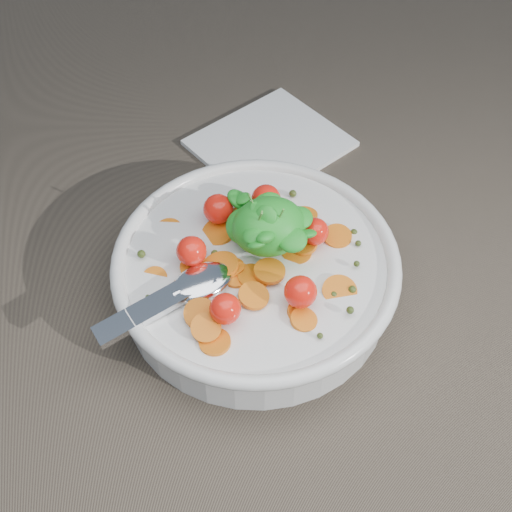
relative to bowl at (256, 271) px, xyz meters
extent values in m
plane|color=brown|center=(-0.01, -0.02, -0.03)|extent=(6.00, 6.00, 0.00)
cylinder|color=silver|center=(0.00, 0.00, -0.01)|extent=(0.25, 0.25, 0.05)
torus|color=silver|center=(0.00, 0.00, 0.02)|extent=(0.26, 0.26, 0.01)
cylinder|color=silver|center=(0.00, 0.00, -0.03)|extent=(0.13, 0.13, 0.01)
cylinder|color=brown|center=(0.00, 0.00, -0.01)|extent=(0.23, 0.23, 0.04)
cylinder|color=orange|center=(-0.02, -0.02, 0.02)|extent=(0.04, 0.04, 0.01)
cylinder|color=orange|center=(-0.06, -0.07, 0.02)|extent=(0.04, 0.04, 0.02)
cylinder|color=orange|center=(-0.03, 0.00, 0.02)|extent=(0.04, 0.04, 0.01)
cylinder|color=orange|center=(0.00, 0.05, 0.02)|extent=(0.03, 0.03, 0.00)
cylinder|color=orange|center=(-0.07, 0.06, 0.01)|extent=(0.03, 0.03, 0.01)
cylinder|color=orange|center=(-0.06, 0.00, 0.02)|extent=(0.03, 0.03, 0.01)
cylinder|color=orange|center=(-0.06, -0.05, 0.02)|extent=(0.04, 0.04, 0.01)
cylinder|color=orange|center=(0.02, -0.07, 0.02)|extent=(0.03, 0.03, 0.01)
cylinder|color=orange|center=(-0.05, -0.08, 0.02)|extent=(0.03, 0.03, 0.01)
cylinder|color=orange|center=(-0.03, 0.04, 0.02)|extent=(0.04, 0.04, 0.01)
cylinder|color=orange|center=(0.05, 0.05, 0.01)|extent=(0.04, 0.04, 0.01)
cylinder|color=orange|center=(0.01, -0.02, 0.02)|extent=(0.03, 0.03, 0.01)
cylinder|color=orange|center=(-0.02, -0.01, 0.01)|extent=(0.03, 0.03, 0.01)
cylinder|color=orange|center=(0.08, 0.01, 0.02)|extent=(0.04, 0.04, 0.01)
cylinder|color=orange|center=(-0.05, 0.00, 0.02)|extent=(0.04, 0.04, 0.01)
cylinder|color=orange|center=(0.05, 0.00, 0.02)|extent=(0.02, 0.02, 0.01)
cylinder|color=orange|center=(-0.02, -0.01, 0.02)|extent=(0.03, 0.03, 0.01)
cylinder|color=orange|center=(0.04, 0.00, 0.02)|extent=(0.03, 0.03, 0.01)
cylinder|color=orange|center=(-0.01, -0.04, 0.02)|extent=(0.04, 0.04, 0.01)
cylinder|color=orange|center=(0.06, -0.05, 0.02)|extent=(0.04, 0.04, 0.01)
cylinder|color=orange|center=(-0.01, -0.02, 0.02)|extent=(0.04, 0.04, 0.01)
cylinder|color=orange|center=(0.03, -0.07, 0.02)|extent=(0.04, 0.04, 0.01)
cylinder|color=orange|center=(-0.09, 0.00, 0.01)|extent=(0.03, 0.03, 0.01)
cylinder|color=orange|center=(0.06, 0.04, 0.02)|extent=(0.03, 0.03, 0.01)
sphere|color=#344316|center=(-0.10, 0.03, 0.02)|extent=(0.01, 0.01, 0.01)
sphere|color=#344316|center=(-0.05, 0.02, 0.02)|extent=(0.00, 0.00, 0.00)
sphere|color=#344316|center=(0.06, -0.08, 0.02)|extent=(0.01, 0.01, 0.01)
sphere|color=#344316|center=(0.10, -0.01, 0.02)|extent=(0.01, 0.01, 0.01)
sphere|color=#344316|center=(-0.10, -0.02, 0.02)|extent=(0.00, 0.00, 0.00)
sphere|color=#344316|center=(0.10, 0.01, 0.02)|extent=(0.01, 0.01, 0.01)
sphere|color=#344316|center=(-0.01, 0.04, 0.02)|extent=(0.01, 0.01, 0.01)
sphere|color=#344316|center=(-0.03, -0.04, 0.02)|extent=(0.01, 0.01, 0.01)
sphere|color=#344316|center=(0.04, 0.00, 0.02)|extent=(0.01, 0.01, 0.01)
sphere|color=#344316|center=(-0.04, 0.01, 0.02)|extent=(0.01, 0.01, 0.01)
sphere|color=#344316|center=(0.03, -0.09, 0.02)|extent=(0.01, 0.01, 0.01)
sphere|color=#344316|center=(0.01, 0.04, 0.02)|extent=(0.01, 0.01, 0.01)
sphere|color=#344316|center=(0.06, 0.07, 0.02)|extent=(0.01, 0.01, 0.01)
sphere|color=#344316|center=(0.06, -0.05, 0.02)|extent=(0.01, 0.01, 0.01)
sphere|color=#344316|center=(-0.04, -0.04, 0.02)|extent=(0.01, 0.01, 0.01)
sphere|color=#344316|center=(0.07, -0.05, 0.02)|extent=(0.01, 0.01, 0.01)
sphere|color=#344316|center=(0.01, 0.05, 0.02)|extent=(0.01, 0.01, 0.01)
sphere|color=#344316|center=(0.08, -0.03, 0.02)|extent=(0.01, 0.01, 0.01)
sphere|color=#344316|center=(0.02, 0.02, 0.02)|extent=(0.01, 0.01, 0.01)
sphere|color=red|center=(0.06, 0.00, 0.03)|extent=(0.03, 0.03, 0.03)
sphere|color=red|center=(0.02, 0.05, 0.03)|extent=(0.03, 0.03, 0.03)
sphere|color=red|center=(-0.02, 0.05, 0.03)|extent=(0.03, 0.03, 0.03)
sphere|color=red|center=(-0.06, 0.01, 0.03)|extent=(0.03, 0.03, 0.03)
sphere|color=red|center=(-0.04, -0.06, 0.03)|extent=(0.03, 0.03, 0.03)
sphere|color=red|center=(0.02, -0.06, 0.03)|extent=(0.03, 0.03, 0.03)
ellipsoid|color=green|center=(0.01, 0.01, 0.05)|extent=(0.07, 0.06, 0.05)
ellipsoid|color=green|center=(0.00, 0.02, 0.04)|extent=(0.04, 0.04, 0.03)
ellipsoid|color=green|center=(0.01, 0.01, 0.06)|extent=(0.03, 0.03, 0.02)
ellipsoid|color=green|center=(0.00, 0.02, 0.04)|extent=(0.03, 0.03, 0.01)
ellipsoid|color=green|center=(0.01, 0.03, 0.05)|extent=(0.02, 0.02, 0.01)
ellipsoid|color=green|center=(0.02, 0.01, 0.06)|extent=(0.02, 0.02, 0.01)
ellipsoid|color=green|center=(0.01, 0.01, 0.05)|extent=(0.04, 0.04, 0.02)
ellipsoid|color=green|center=(0.02, 0.01, 0.06)|extent=(0.03, 0.03, 0.02)
ellipsoid|color=green|center=(0.02, 0.02, 0.06)|extent=(0.02, 0.02, 0.01)
ellipsoid|color=green|center=(0.00, 0.05, 0.04)|extent=(0.03, 0.03, 0.03)
ellipsoid|color=green|center=(0.01, 0.01, 0.06)|extent=(0.03, 0.03, 0.03)
ellipsoid|color=green|center=(0.00, -0.01, 0.06)|extent=(0.03, 0.03, 0.01)
ellipsoid|color=green|center=(0.01, 0.01, 0.06)|extent=(0.02, 0.02, 0.01)
ellipsoid|color=green|center=(0.01, 0.01, 0.07)|extent=(0.02, 0.02, 0.02)
ellipsoid|color=green|center=(0.00, -0.02, 0.06)|extent=(0.02, 0.02, 0.02)
ellipsoid|color=green|center=(0.04, 0.01, 0.05)|extent=(0.03, 0.03, 0.01)
ellipsoid|color=green|center=(0.03, 0.02, 0.05)|extent=(0.03, 0.03, 0.02)
ellipsoid|color=green|center=(0.04, -0.01, 0.05)|extent=(0.02, 0.02, 0.02)
ellipsoid|color=green|center=(0.00, 0.05, 0.05)|extent=(0.02, 0.02, 0.01)
ellipsoid|color=green|center=(0.03, -0.02, 0.05)|extent=(0.04, 0.04, 0.02)
ellipsoid|color=green|center=(0.01, 0.01, 0.07)|extent=(0.03, 0.03, 0.01)
ellipsoid|color=green|center=(0.01, 0.00, 0.07)|extent=(0.02, 0.02, 0.02)
ellipsoid|color=green|center=(0.02, 0.03, 0.05)|extent=(0.03, 0.03, 0.02)
ellipsoid|color=green|center=(0.02, 0.05, 0.04)|extent=(0.03, 0.03, 0.02)
ellipsoid|color=green|center=(0.02, 0.01, 0.05)|extent=(0.02, 0.03, 0.02)
ellipsoid|color=green|center=(0.01, -0.01, 0.06)|extent=(0.03, 0.03, 0.03)
ellipsoid|color=green|center=(0.02, 0.01, 0.06)|extent=(0.03, 0.03, 0.02)
cylinder|color=#4C8C33|center=(0.01, 0.02, 0.06)|extent=(0.01, 0.01, 0.04)
cylinder|color=#4C8C33|center=(0.00, 0.00, 0.06)|extent=(0.01, 0.01, 0.04)
cylinder|color=#4C8C33|center=(0.02, 0.00, 0.06)|extent=(0.01, 0.01, 0.04)
cylinder|color=#4C8C33|center=(0.00, 0.00, 0.06)|extent=(0.01, 0.01, 0.04)
ellipsoid|color=silver|center=(-0.05, -0.02, 0.02)|extent=(0.07, 0.06, 0.02)
cube|color=silver|center=(-0.10, -0.03, 0.02)|extent=(0.11, 0.05, 0.02)
cylinder|color=silver|center=(-0.07, -0.02, 0.02)|extent=(0.02, 0.02, 0.01)
cube|color=white|center=(0.07, 0.20, -0.03)|extent=(0.20, 0.19, 0.01)
camera|label=1|loc=(-0.09, -0.36, 0.47)|focal=45.00mm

